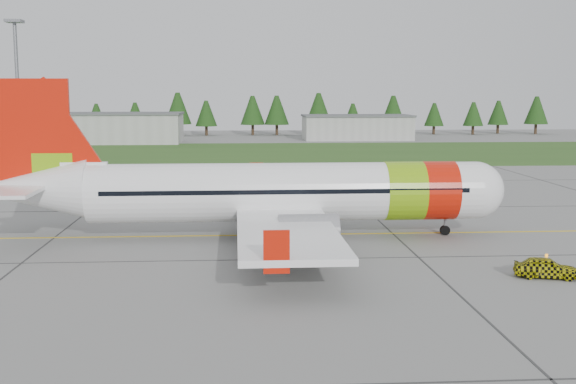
{
  "coord_description": "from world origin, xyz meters",
  "views": [
    {
      "loc": [
        -1.35,
        -44.68,
        10.47
      ],
      "look_at": [
        1.86,
        4.09,
        3.76
      ],
      "focal_mm": 45.0,
      "sensor_mm": 36.0,
      "label": 1
    }
  ],
  "objects": [
    {
      "name": "ground",
      "position": [
        0.0,
        0.0,
        0.0
      ],
      "size": [
        320.0,
        320.0,
        0.0
      ],
      "primitive_type": "plane",
      "color": "gray",
      "rests_on": "ground"
    },
    {
      "name": "aircraft",
      "position": [
        0.93,
        7.08,
        3.31
      ],
      "size": [
        37.87,
        34.7,
        11.48
      ],
      "rotation": [
        0.0,
        0.0,
        0.01
      ],
      "color": "white",
      "rests_on": "ground"
    },
    {
      "name": "follow_me_car",
      "position": [
        15.99,
        -5.57,
        1.76
      ],
      "size": [
        1.53,
        1.68,
        3.53
      ],
      "primitive_type": "imported",
      "rotation": [
        0.0,
        0.0,
        1.31
      ],
      "color": "yellow",
      "rests_on": "ground"
    },
    {
      "name": "service_van",
      "position": [
        -18.79,
        47.28,
        2.29
      ],
      "size": [
        1.89,
        1.82,
        4.59
      ],
      "primitive_type": "imported",
      "rotation": [
        0.0,
        0.0,
        -0.22
      ],
      "color": "silver",
      "rests_on": "ground"
    },
    {
      "name": "grass_strip",
      "position": [
        0.0,
        82.0,
        0.01
      ],
      "size": [
        320.0,
        50.0,
        0.03
      ],
      "primitive_type": "cube",
      "color": "#30561E",
      "rests_on": "ground"
    },
    {
      "name": "taxi_guideline",
      "position": [
        0.0,
        8.0,
        0.01
      ],
      "size": [
        120.0,
        0.25,
        0.02
      ],
      "primitive_type": "cube",
      "color": "gold",
      "rests_on": "ground"
    },
    {
      "name": "hangar_west",
      "position": [
        -30.0,
        110.0,
        3.0
      ],
      "size": [
        32.0,
        14.0,
        6.0
      ],
      "primitive_type": "cube",
      "color": "#A8A8A3",
      "rests_on": "ground"
    },
    {
      "name": "hangar_east",
      "position": [
        25.0,
        118.0,
        2.6
      ],
      "size": [
        24.0,
        12.0,
        5.2
      ],
      "primitive_type": "cube",
      "color": "#A8A8A3",
      "rests_on": "ground"
    },
    {
      "name": "floodlight_mast",
      "position": [
        -32.0,
        58.0,
        10.0
      ],
      "size": [
        0.5,
        0.5,
        20.0
      ],
      "primitive_type": "cylinder",
      "color": "slate",
      "rests_on": "ground"
    },
    {
      "name": "treeline",
      "position": [
        0.0,
        138.0,
        5.0
      ],
      "size": [
        160.0,
        8.0,
        10.0
      ],
      "primitive_type": null,
      "color": "#1C3F14",
      "rests_on": "ground"
    }
  ]
}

